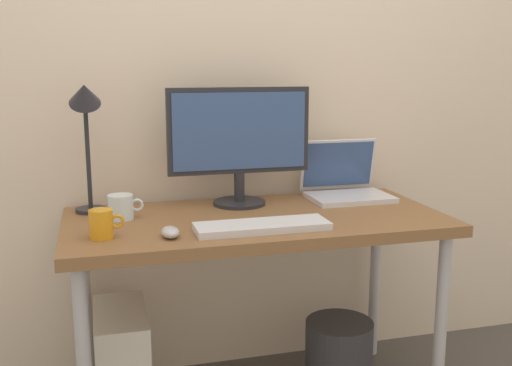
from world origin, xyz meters
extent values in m
cube|color=beige|center=(0.00, 0.38, 1.30)|extent=(4.40, 0.04, 2.60)
cube|color=brown|center=(0.00, 0.00, 0.72)|extent=(1.34, 0.64, 0.04)
cylinder|color=#B2B2B7|center=(0.61, -0.26, 0.35)|extent=(0.04, 0.04, 0.70)
cylinder|color=#B2B2B7|center=(-0.61, 0.26, 0.35)|extent=(0.04, 0.04, 0.70)
cylinder|color=#B2B2B7|center=(0.61, 0.26, 0.35)|extent=(0.04, 0.04, 0.70)
cylinder|color=#232328|center=(-0.01, 0.19, 0.74)|extent=(0.20, 0.20, 0.01)
cylinder|color=#232328|center=(-0.01, 0.19, 0.81)|extent=(0.04, 0.04, 0.11)
cube|color=#232328|center=(-0.01, 0.19, 1.02)|extent=(0.54, 0.03, 0.32)
cube|color=#334C7F|center=(-0.01, 0.17, 1.02)|extent=(0.51, 0.01, 0.29)
cube|color=silver|center=(0.43, 0.15, 0.75)|extent=(0.32, 0.22, 0.02)
cube|color=silver|center=(0.43, 0.28, 0.86)|extent=(0.32, 0.05, 0.21)
cube|color=#334C7F|center=(0.43, 0.27, 0.86)|extent=(0.30, 0.04, 0.18)
cylinder|color=#232328|center=(-0.57, 0.22, 0.74)|extent=(0.11, 0.11, 0.01)
cylinder|color=#232328|center=(-0.57, 0.22, 0.94)|extent=(0.02, 0.02, 0.39)
cone|color=#232328|center=(-0.57, 0.18, 1.17)|extent=(0.11, 0.14, 0.13)
cube|color=silver|center=(-0.03, -0.18, 0.75)|extent=(0.44, 0.14, 0.02)
ellipsoid|color=#B2B2B7|center=(-0.33, -0.19, 0.75)|extent=(0.06, 0.09, 0.03)
cylinder|color=orange|center=(-0.54, -0.14, 0.78)|extent=(0.07, 0.07, 0.09)
torus|color=orange|center=(-0.49, -0.14, 0.79)|extent=(0.05, 0.01, 0.05)
cylinder|color=silver|center=(-0.47, 0.08, 0.78)|extent=(0.09, 0.09, 0.09)
torus|color=silver|center=(-0.41, 0.08, 0.78)|extent=(0.05, 0.01, 0.05)
cube|color=silver|center=(-0.49, 0.03, 0.21)|extent=(0.18, 0.36, 0.42)
cylinder|color=#333338|center=(0.33, -0.01, 0.15)|extent=(0.26, 0.26, 0.30)
camera|label=1|loc=(-0.54, -1.99, 1.27)|focal=41.98mm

